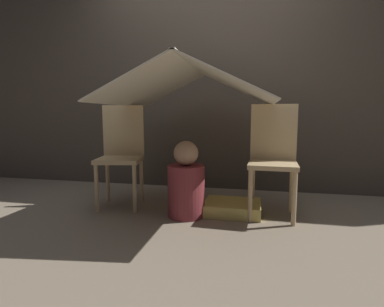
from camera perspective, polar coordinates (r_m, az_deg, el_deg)
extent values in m
plane|color=gray|center=(2.54, -0.65, -11.90)|extent=(8.80, 8.80, 0.00)
cube|color=#4C4238|center=(3.45, 3.26, 14.15)|extent=(7.00, 0.05, 2.50)
cylinder|color=#D1B27F|center=(2.71, -17.71, -6.40)|extent=(0.04, 0.04, 0.42)
cylinder|color=#D1B27F|center=(2.63, -10.88, -6.62)|extent=(0.04, 0.04, 0.42)
cylinder|color=#D1B27F|center=(3.02, -15.76, -4.97)|extent=(0.04, 0.04, 0.42)
cylinder|color=#D1B27F|center=(2.94, -9.60, -5.11)|extent=(0.04, 0.04, 0.42)
cube|color=#D1B27F|center=(2.78, -13.62, -1.17)|extent=(0.45, 0.45, 0.04)
cube|color=#D1B27F|center=(2.93, -12.92, 4.29)|extent=(0.38, 0.11, 0.48)
cylinder|color=#D1B27F|center=(2.40, 11.02, -7.94)|extent=(0.04, 0.04, 0.42)
cylinder|color=#D1B27F|center=(2.41, 18.91, -8.18)|extent=(0.04, 0.04, 0.42)
cylinder|color=#D1B27F|center=(2.72, 11.47, -6.17)|extent=(0.04, 0.04, 0.42)
cylinder|color=#D1B27F|center=(2.72, 18.40, -6.38)|extent=(0.04, 0.04, 0.42)
cube|color=#D1B27F|center=(2.51, 15.12, -2.10)|extent=(0.40, 0.40, 0.04)
cube|color=#D1B27F|center=(2.66, 15.27, 3.95)|extent=(0.38, 0.05, 0.48)
cube|color=silver|center=(2.63, -7.32, 12.77)|extent=(0.67, 1.22, 0.33)
cube|color=silver|center=(2.50, 7.73, 13.08)|extent=(0.67, 1.22, 0.33)
cube|color=silver|center=(2.57, 0.00, 16.58)|extent=(0.04, 1.22, 0.01)
cylinder|color=maroon|center=(2.49, -1.13, -7.14)|extent=(0.31, 0.31, 0.43)
sphere|color=tan|center=(2.43, -1.15, 0.07)|extent=(0.20, 0.20, 0.20)
cube|color=#E5CC66|center=(2.63, 7.69, -10.17)|extent=(0.47, 0.38, 0.10)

